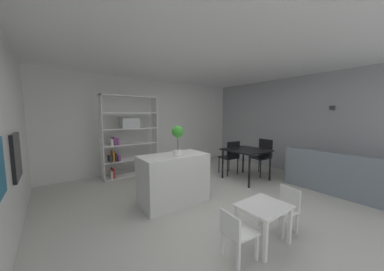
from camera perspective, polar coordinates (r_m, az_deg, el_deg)
The scene contains 16 objects.
ground_plane at distance 3.77m, azimuth 3.68°, elevation -19.05°, with size 9.04×9.04×0.00m, color beige.
ceiling_slab at distance 3.57m, azimuth 3.99°, elevation 23.13°, with size 6.57×5.77×0.06m.
back_partition at distance 5.90m, azimuth -14.20°, elevation 3.06°, with size 6.57×0.06×2.62m, color silver.
right_partition_gray at distance 6.05m, azimuth 28.32°, elevation 2.59°, with size 0.06×5.77×2.62m, color #9E9EA3.
built_in_oven at distance 3.44m, azimuth -42.01°, elevation -4.48°, with size 0.06×0.58×0.60m.
kitchen_island at distance 3.65m, azimuth -5.34°, elevation -12.43°, with size 1.20×0.63×0.88m, color silver.
potted_plant_on_island at distance 3.40m, azimuth -4.17°, elevation -0.39°, with size 0.20×0.20×0.53m.
open_bookshelf at distance 5.34m, azimuth -18.19°, elevation -0.09°, with size 1.42×0.35×2.08m.
child_table at distance 2.73m, azimuth 20.03°, elevation -20.09°, with size 0.59×0.49×0.49m.
child_chair_left at distance 2.44m, azimuth 12.71°, elevation -25.67°, with size 0.35×0.35×0.55m.
child_chair_right at distance 3.15m, azimuth 25.47°, elevation -18.29°, with size 0.37×0.37×0.60m.
dining_table at distance 5.00m, azimuth 15.52°, elevation -4.84°, with size 0.91×0.94×0.76m.
dining_chair_window_side at distance 5.55m, azimuth 19.90°, elevation -5.05°, with size 0.47×0.43×0.95m.
dining_chair_far at distance 5.33m, azimuth 11.24°, elevation -5.54°, with size 0.46×0.45×0.90m.
sofa at distance 5.10m, azimuth 38.44°, elevation -10.17°, with size 0.83×2.19×0.85m.
wall_sconce_back at distance 5.66m, azimuth 35.69°, elevation 6.56°, with size 0.09×0.09×0.09m.
Camera 1 is at (-2.18, -2.62, 1.60)m, focal length 18.31 mm.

